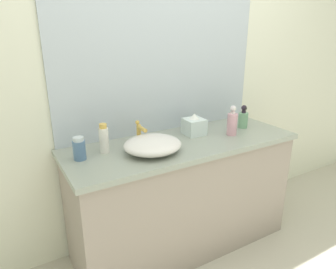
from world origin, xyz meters
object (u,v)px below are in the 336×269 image
at_px(lotion_bottle, 104,139).
at_px(tissue_box, 194,126).
at_px(soap_dispenser, 232,123).
at_px(perfume_bottle, 243,119).
at_px(spray_can, 79,149).
at_px(sink_basin, 153,145).

relative_size(lotion_bottle, tissue_box, 1.19).
xyz_separation_m(soap_dispenser, perfume_bottle, (0.19, 0.09, -0.02)).
bearing_deg(spray_can, tissue_box, 2.31).
distance_m(sink_basin, lotion_bottle, 0.30).
xyz_separation_m(sink_basin, lotion_bottle, (-0.26, 0.14, 0.04)).
distance_m(spray_can, tissue_box, 0.84).
bearing_deg(tissue_box, sink_basin, -160.21).
bearing_deg(sink_basin, spray_can, 164.61).
distance_m(lotion_bottle, tissue_box, 0.68).
bearing_deg(perfume_bottle, soap_dispenser, -155.37).
height_order(lotion_bottle, spray_can, lotion_bottle).
bearing_deg(soap_dispenser, tissue_box, 147.81).
xyz_separation_m(lotion_bottle, tissue_box, (0.68, 0.00, -0.02)).
distance_m(soap_dispenser, spray_can, 1.07).
bearing_deg(tissue_box, soap_dispenser, -32.19).
bearing_deg(soap_dispenser, perfume_bottle, 24.63).
bearing_deg(spray_can, soap_dispenser, -5.94).
xyz_separation_m(sink_basin, spray_can, (-0.42, 0.12, 0.02)).
bearing_deg(tissue_box, lotion_bottle, -179.58).
distance_m(soap_dispenser, tissue_box, 0.27).
relative_size(sink_basin, tissue_box, 2.34).
xyz_separation_m(spray_can, tissue_box, (0.84, 0.03, -0.00)).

